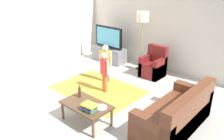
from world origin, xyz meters
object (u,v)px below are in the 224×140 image
child_near_tv (105,60)px  plate (101,107)px  tv (109,37)px  book_stack (90,107)px  floor_lamp (143,20)px  tv_remote (92,102)px  child_center (105,69)px  tv_stand (109,55)px  armchair (154,66)px  couch (178,116)px  coffee_table (86,106)px  bottle (80,92)px

child_near_tv → plate: (1.36, -1.56, -0.21)m
tv → book_stack: (2.30, -3.01, -0.36)m
floor_lamp → tv_remote: bearing=-72.6°
tv → child_center: bearing=-49.7°
tv_stand → armchair: armchair is taller
tv → child_center: 2.22m
couch → armchair: (-1.72, 1.87, 0.01)m
tv_stand → armchair: bearing=-1.2°
tv → child_near_tv: (1.04, -1.24, -0.21)m
tv_stand → plate: 3.71m
tv → coffee_table: tv is taller
book_stack → couch: bearing=42.5°
couch → tv_remote: bearing=-147.6°
child_near_tv → armchair: bearing=57.8°
couch → plate: bearing=-141.2°
child_near_tv → bottle: child_near_tv is taller
bottle → tv: bearing=122.4°
couch → book_stack: couch is taller
tv_remote → bottle: bearing=174.1°
coffee_table → tv_remote: tv_remote is taller
child_near_tv → coffee_table: size_ratio=1.06×
bottle → plate: (0.62, 0.00, -0.11)m
tv_remote → plate: bearing=-13.4°
couch → floor_lamp: (-2.32, 2.07, 1.25)m
tv_stand → armchair: size_ratio=1.33×
tv → armchair: (1.81, -0.02, -0.55)m
armchair → bottle: size_ratio=3.18×
tv_stand → child_near_tv: 1.68m
child_center → book_stack: (0.88, -1.33, -0.13)m
child_center → couch: bearing=-5.6°
tv_stand → floor_lamp: bearing=7.2°
couch → child_near_tv: child_near_tv is taller
armchair → bottle: armchair is taller
tv → plate: bearing=-49.4°
armchair → bottle: bearing=-90.6°
coffee_table → couch: bearing=34.8°
tv_remote → plate: 0.27m
tv → child_center: (1.43, -1.69, -0.22)m
book_stack → tv_remote: bearing=126.7°
coffee_table → child_center: bearing=118.2°
book_stack → bottle: 0.57m
couch → tv: bearing=151.8°
tv_stand → child_near_tv: size_ratio=1.14×
couch → armchair: armchair is taller
couch → floor_lamp: bearing=138.4°
armchair → book_stack: bearing=-80.6°
tv → armchair: 1.89m
armchair → plate: size_ratio=4.09×
child_center → bottle: (0.35, -1.11, -0.09)m
floor_lamp → plate: 3.39m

